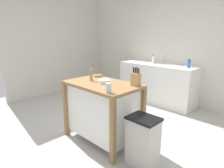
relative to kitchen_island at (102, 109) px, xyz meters
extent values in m
plane|color=#ADA8A0|center=(-0.08, 0.11, -0.50)|extent=(6.40, 6.40, 0.00)
cube|color=beige|center=(-0.08, 2.45, 0.80)|extent=(5.40, 0.10, 2.60)
cube|color=beige|center=(-2.78, 0.98, 0.80)|extent=(0.10, 2.94, 2.60)
cube|color=olive|center=(0.00, 0.00, 0.37)|extent=(1.08, 0.66, 0.04)
cube|color=white|center=(0.00, 0.00, -0.02)|extent=(0.98, 0.56, 0.75)
cube|color=olive|center=(-0.51, -0.30, -0.07)|extent=(0.06, 0.06, 0.85)
cube|color=olive|center=(0.51, -0.30, -0.07)|extent=(0.06, 0.06, 0.85)
cube|color=olive|center=(-0.51, 0.30, -0.07)|extent=(0.06, 0.06, 0.85)
cube|color=olive|center=(0.51, 0.30, -0.07)|extent=(0.06, 0.06, 0.85)
cube|color=tan|center=(0.42, 0.23, 0.48)|extent=(0.11, 0.09, 0.17)
cylinder|color=black|center=(0.38, 0.23, 0.60)|extent=(0.02, 0.02, 0.08)
cylinder|color=black|center=(0.41, 0.23, 0.60)|extent=(0.02, 0.02, 0.07)
cylinder|color=black|center=(0.44, 0.23, 0.60)|extent=(0.02, 0.02, 0.08)
cylinder|color=black|center=(0.47, 0.23, 0.60)|extent=(0.02, 0.02, 0.07)
cylinder|color=silver|center=(0.02, 0.03, 0.42)|extent=(0.16, 0.16, 0.05)
cylinder|color=gray|center=(0.02, 0.03, 0.44)|extent=(0.13, 0.13, 0.01)
cylinder|color=tan|center=(-0.36, 0.24, 0.41)|extent=(0.13, 0.13, 0.04)
cylinder|color=brown|center=(-0.36, 0.24, 0.42)|extent=(0.11, 0.11, 0.01)
cylinder|color=silver|center=(0.39, -0.26, 0.45)|extent=(0.07, 0.07, 0.12)
cylinder|color=#AD7F4C|center=(-0.22, -0.01, 0.47)|extent=(0.04, 0.04, 0.16)
sphere|color=#99999E|center=(-0.22, -0.01, 0.57)|extent=(0.03, 0.03, 0.03)
cube|color=#B7B2A8|center=(0.78, -0.06, -0.20)|extent=(0.34, 0.26, 0.60)
cube|color=black|center=(0.78, -0.06, 0.12)|extent=(0.36, 0.28, 0.03)
cube|color=white|center=(-0.40, 2.10, -0.05)|extent=(1.80, 0.60, 0.89)
cube|color=silver|center=(-0.40, 2.08, 0.38)|extent=(0.44, 0.36, 0.03)
cylinder|color=#B7BCC1|center=(-0.40, 2.24, 0.51)|extent=(0.02, 0.02, 0.22)
cylinder|color=blue|center=(0.32, 2.10, 0.47)|extent=(0.07, 0.07, 0.15)
cylinder|color=black|center=(0.32, 2.10, 0.56)|extent=(0.04, 0.04, 0.02)
cylinder|color=white|center=(-0.55, 2.13, 0.48)|extent=(0.05, 0.05, 0.18)
cylinder|color=black|center=(-0.55, 2.13, 0.58)|extent=(0.03, 0.03, 0.02)
camera|label=1|loc=(1.98, -1.79, 1.06)|focal=31.09mm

